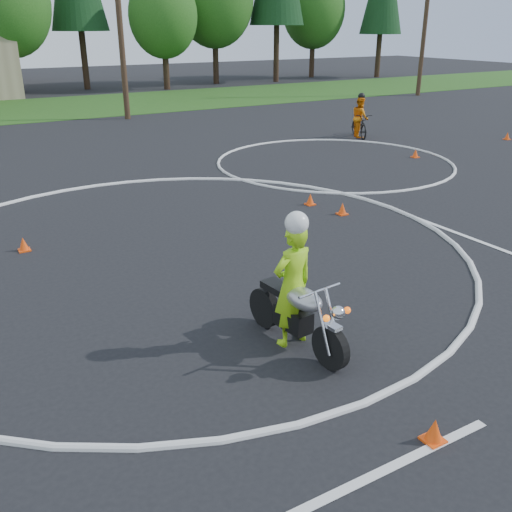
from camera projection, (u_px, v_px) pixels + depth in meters
ground at (246, 309)px, 9.56m from camera, size 120.00×120.00×0.00m
grass_strip at (4, 111)px, 31.13m from camera, size 120.00×10.00×0.02m
course_markings at (236, 218)px, 14.05m from camera, size 19.05×19.05×0.12m
primary_motorcycle at (298, 314)px, 8.26m from camera, size 0.74×2.12×1.12m
rider_primary_grp at (293, 282)px, 8.20m from camera, size 0.73×0.52×2.07m
rider_second_grp at (360, 122)px, 23.80m from camera, size 1.34×2.00×1.82m
traffic_cones at (383, 207)px, 14.43m from camera, size 19.69×11.87×0.30m
utility_poles at (118, 6)px, 26.71m from camera, size 41.60×1.12×10.00m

